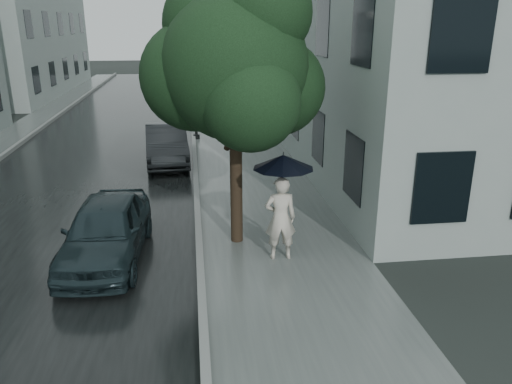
{
  "coord_description": "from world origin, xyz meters",
  "views": [
    {
      "loc": [
        -1.62,
        -7.43,
        4.77
      ],
      "look_at": [
        -0.32,
        2.58,
        1.3
      ],
      "focal_mm": 35.0,
      "sensor_mm": 36.0,
      "label": 1
    }
  ],
  "objects": [
    {
      "name": "building_far_b",
      "position": [
        -13.77,
        30.0,
        4.0
      ],
      "size": [
        7.02,
        18.0,
        8.0
      ],
      "color": "gray",
      "rests_on": "ground"
    },
    {
      "name": "kerb_near",
      "position": [
        -1.57,
        12.0,
        0.07
      ],
      "size": [
        0.15,
        60.0,
        0.15
      ],
      "primitive_type": "cube",
      "color": "slate",
      "rests_on": "ground"
    },
    {
      "name": "umbrella",
      "position": [
        0.15,
        1.99,
        2.12
      ],
      "size": [
        1.46,
        1.46,
        1.37
      ],
      "rotation": [
        0.0,
        0.0,
        -0.2
      ],
      "color": "black",
      "rests_on": "ground"
    },
    {
      "name": "car_far",
      "position": [
        -2.54,
        10.0,
        0.66
      ],
      "size": [
        1.68,
        4.08,
        1.31
      ],
      "primitive_type": "imported",
      "rotation": [
        0.0,
        0.0,
        0.07
      ],
      "color": "#26292C",
      "rests_on": "ground"
    },
    {
      "name": "building_near",
      "position": [
        5.47,
        19.5,
        4.5
      ],
      "size": [
        7.02,
        36.0,
        9.0
      ],
      "color": "gray",
      "rests_on": "ground"
    },
    {
      "name": "sidewalk",
      "position": [
        0.25,
        12.0,
        0.0
      ],
      "size": [
        3.5,
        60.0,
        0.01
      ],
      "primitive_type": "cube",
      "color": "slate",
      "rests_on": "ground"
    },
    {
      "name": "asphalt_road",
      "position": [
        -5.08,
        12.0,
        0.0
      ],
      "size": [
        6.85,
        60.0,
        0.0
      ],
      "primitive_type": "cube",
      "color": "black",
      "rests_on": "ground"
    },
    {
      "name": "ground",
      "position": [
        0.0,
        0.0,
        0.0
      ],
      "size": [
        120.0,
        120.0,
        0.0
      ],
      "primitive_type": "plane",
      "color": "black",
      "rests_on": "ground"
    },
    {
      "name": "street_tree",
      "position": [
        -0.71,
        3.12,
        3.92
      ],
      "size": [
        3.97,
        3.61,
        5.86
      ],
      "color": "#332619",
      "rests_on": "ground"
    },
    {
      "name": "pedestrian",
      "position": [
        0.11,
        2.0,
        0.9
      ],
      "size": [
        0.67,
        0.45,
        1.79
      ],
      "primitive_type": "imported",
      "rotation": [
        0.0,
        0.0,
        3.11
      ],
      "color": "beige",
      "rests_on": "sidewalk"
    },
    {
      "name": "lamp_post",
      "position": [
        -1.59,
        13.56,
        2.96
      ],
      "size": [
        0.82,
        0.47,
        5.17
      ],
      "rotation": [
        0.0,
        0.0,
        0.32
      ],
      "color": "black",
      "rests_on": "ground"
    },
    {
      "name": "kerb_far",
      "position": [
        -8.57,
        12.0,
        0.07
      ],
      "size": [
        0.15,
        60.0,
        0.15
      ],
      "primitive_type": "cube",
      "color": "slate",
      "rests_on": "ground"
    },
    {
      "name": "car_near",
      "position": [
        -3.48,
        2.43,
        0.66
      ],
      "size": [
        1.75,
        3.9,
        1.3
      ],
      "primitive_type": "imported",
      "rotation": [
        0.0,
        0.0,
        -0.06
      ],
      "color": "#1A292D",
      "rests_on": "ground"
    }
  ]
}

